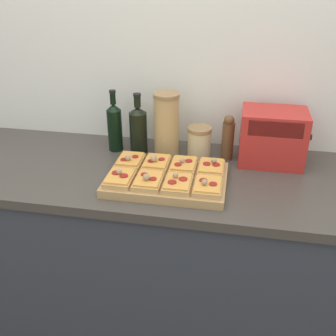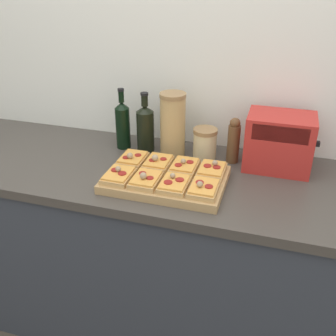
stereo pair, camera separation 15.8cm
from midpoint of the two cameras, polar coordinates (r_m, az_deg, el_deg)
name	(u,v)px [view 1 (the left image)]	position (r m, az deg, el deg)	size (l,w,h in m)	color
wall_back	(180,70)	(1.87, -0.68, 14.05)	(6.00, 0.06, 2.50)	silver
kitchen_counter	(167,254)	(1.93, -2.61, -12.40)	(2.63, 0.67, 0.90)	#333842
cutting_board	(167,180)	(1.57, -3.07, -1.78)	(0.47, 0.32, 0.03)	tan
pizza_slice_back_left	(130,161)	(1.67, -8.25, 0.97)	(0.10, 0.14, 0.05)	tan
pizza_slice_back_midleft	(156,163)	(1.64, -4.47, 0.67)	(0.10, 0.14, 0.06)	tan
pizza_slice_back_midright	(184,165)	(1.61, -0.53, 0.32)	(0.10, 0.14, 0.05)	tan
pizza_slice_back_right	(211,168)	(1.60, 3.50, -0.01)	(0.10, 0.14, 0.05)	tan
pizza_slice_front_left	(120,178)	(1.54, -9.94, -1.53)	(0.10, 0.14, 0.05)	tan
pizza_slice_front_midleft	(148,181)	(1.51, -5.88, -1.93)	(0.10, 0.14, 0.05)	tan
pizza_slice_front_midright	(178,183)	(1.48, -1.63, -2.33)	(0.10, 0.14, 0.05)	tan
pizza_slice_front_right	(208,186)	(1.47, 2.73, -2.75)	(0.10, 0.14, 0.05)	tan
olive_oil_bottle	(115,126)	(1.85, -10.20, 5.95)	(0.07, 0.07, 0.29)	black
wine_bottle	(138,129)	(1.81, -6.85, 5.66)	(0.08, 0.08, 0.28)	black
grain_jar_tall	(166,124)	(1.77, -2.80, 6.31)	(0.12, 0.12, 0.29)	tan
grain_jar_short	(199,142)	(1.77, 2.01, 3.76)	(0.11, 0.11, 0.14)	beige
pepper_mill	(228,138)	(1.75, 6.14, 4.33)	(0.05, 0.05, 0.21)	brown
toaster_oven	(272,137)	(1.74, 12.43, 4.36)	(0.30, 0.19, 0.24)	red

